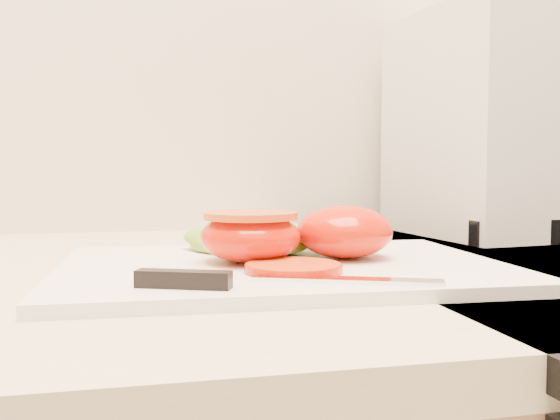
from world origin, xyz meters
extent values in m
cube|color=beige|center=(0.00, 1.68, 0.92)|extent=(3.92, 0.65, 0.03)
cube|color=white|center=(0.09, 1.61, 0.94)|extent=(0.39, 0.29, 0.01)
ellipsoid|color=red|center=(0.16, 1.62, 0.96)|extent=(0.09, 0.09, 0.05)
ellipsoid|color=red|center=(0.07, 1.61, 0.96)|extent=(0.09, 0.09, 0.04)
cylinder|color=#BB2308|center=(0.07, 1.61, 0.98)|extent=(0.08, 0.08, 0.01)
cylinder|color=orange|center=(0.09, 1.56, 0.94)|extent=(0.07, 0.07, 0.01)
ellipsoid|color=#88B931|center=(0.08, 1.69, 0.95)|extent=(0.17, 0.15, 0.03)
cube|color=silver|center=(0.12, 1.51, 0.94)|extent=(0.13, 0.07, 0.00)
cube|color=black|center=(0.00, 1.51, 0.95)|extent=(0.07, 0.04, 0.01)
cube|color=silver|center=(0.44, 1.85, 1.08)|extent=(0.23, 0.27, 0.30)
camera|label=1|loc=(-0.03, 1.08, 1.02)|focal=40.00mm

